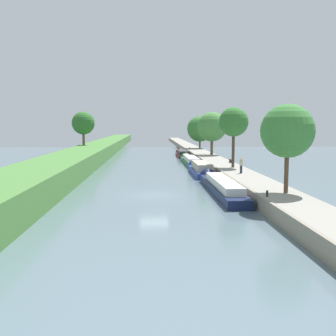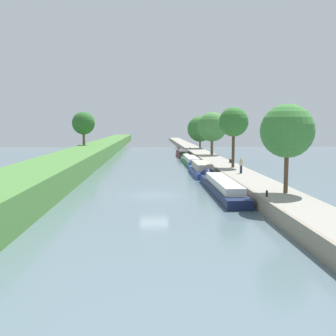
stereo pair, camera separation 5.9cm
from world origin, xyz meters
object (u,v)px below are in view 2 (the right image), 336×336
(mooring_bollard_near, at_px, (267,194))
(park_bench, at_px, (232,160))
(narrowboat_blue, at_px, (200,169))
(narrowboat_green, at_px, (190,160))
(mooring_bollard_far, at_px, (190,149))
(narrowboat_navy, at_px, (220,186))
(narrowboat_maroon, at_px, (182,154))
(person_walking, at_px, (241,165))

(mooring_bollard_near, relative_size, park_bench, 0.30)
(narrowboat_blue, height_order, narrowboat_green, narrowboat_blue)
(narrowboat_blue, xyz_separation_m, park_bench, (4.70, 3.80, 0.80))
(narrowboat_blue, relative_size, mooring_bollard_far, 25.87)
(narrowboat_blue, bearing_deg, park_bench, 38.95)
(narrowboat_navy, bearing_deg, narrowboat_maroon, 90.07)
(park_bench, bearing_deg, narrowboat_maroon, 100.21)
(narrowboat_maroon, distance_m, person_walking, 38.45)
(person_walking, bearing_deg, narrowboat_blue, 110.47)
(narrowboat_navy, xyz_separation_m, person_walking, (3.13, 5.60, 1.38))
(narrowboat_green, xyz_separation_m, mooring_bollard_far, (1.85, 19.53, 0.80))
(person_walking, height_order, park_bench, person_walking)
(narrowboat_maroon, distance_m, mooring_bollard_near, 52.67)
(narrowboat_blue, xyz_separation_m, mooring_bollard_far, (1.92, 33.65, 0.68))
(narrowboat_navy, height_order, mooring_bollard_near, mooring_bollard_near)
(mooring_bollard_far, bearing_deg, mooring_bollard_near, -90.00)
(narrowboat_blue, xyz_separation_m, person_walking, (3.23, -8.66, 1.33))
(narrowboat_navy, bearing_deg, person_walking, 60.80)
(narrowboat_navy, relative_size, park_bench, 11.28)
(mooring_bollard_far, relative_size, park_bench, 0.30)
(person_walking, distance_m, mooring_bollard_far, 42.34)
(mooring_bollard_near, xyz_separation_m, park_bench, (2.78, 26.80, 0.12))
(narrowboat_green, xyz_separation_m, person_walking, (3.17, -22.78, 1.44))
(narrowboat_blue, bearing_deg, narrowboat_green, 89.73)
(narrowboat_navy, xyz_separation_m, narrowboat_blue, (-0.11, 14.26, 0.05))
(mooring_bollard_far, bearing_deg, narrowboat_green, -95.42)
(narrowboat_maroon, xyz_separation_m, mooring_bollard_far, (1.87, 4.02, 0.82))
(narrowboat_green, bearing_deg, mooring_bollard_far, 84.58)
(narrowboat_navy, height_order, person_walking, person_walking)
(narrowboat_maroon, relative_size, mooring_bollard_near, 24.14)
(mooring_bollard_near, bearing_deg, person_walking, 84.76)
(narrowboat_green, xyz_separation_m, park_bench, (4.63, -10.32, 0.92))
(narrowboat_blue, height_order, narrowboat_maroon, narrowboat_blue)
(narrowboat_navy, height_order, narrowboat_green, narrowboat_navy)
(narrowboat_navy, height_order, narrowboat_maroon, narrowboat_navy)
(narrowboat_green, xyz_separation_m, narrowboat_maroon, (-0.02, 15.51, -0.02))
(narrowboat_blue, relative_size, park_bench, 7.76)
(narrowboat_navy, bearing_deg, narrowboat_blue, 90.43)
(narrowboat_blue, xyz_separation_m, narrowboat_maroon, (0.05, 29.63, -0.14))
(narrowboat_maroon, xyz_separation_m, park_bench, (4.65, -25.83, 0.94))
(mooring_bollard_near, height_order, mooring_bollard_far, same)
(person_walking, bearing_deg, mooring_bollard_near, -95.24)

